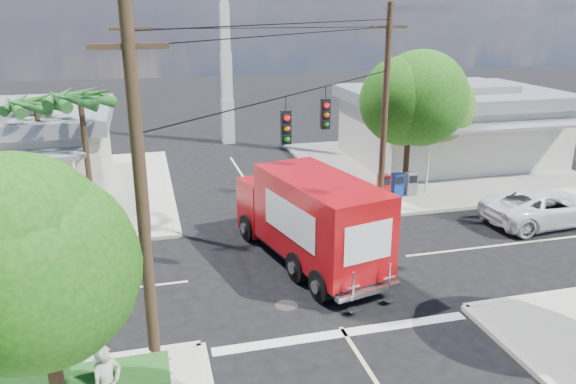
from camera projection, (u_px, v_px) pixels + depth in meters
name	position (u px, v px, depth m)	size (l,w,h in m)	color
ground	(302.00, 268.00, 19.80)	(120.00, 120.00, 0.00)	black
sidewalk_ne	(431.00, 166.00, 32.39)	(14.12, 14.12, 0.14)	#A09B91
sidewalk_nw	(25.00, 196.00, 27.17)	(14.12, 14.12, 0.14)	#A09B91
road_markings	(315.00, 287.00, 18.44)	(32.00, 32.00, 0.01)	beige
building_ne	(450.00, 123.00, 33.08)	(11.80, 10.20, 4.50)	beige
building_nw	(0.00, 147.00, 27.69)	(10.80, 10.20, 4.30)	beige
radio_tower	(226.00, 58.00, 36.55)	(0.80, 0.80, 17.00)	silver
tree_sw_front	(40.00, 272.00, 9.84)	(3.88, 3.78, 6.03)	#422D1C
tree_ne_front	(411.00, 97.00, 26.26)	(4.21, 4.14, 6.66)	#422D1C
tree_ne_back	(437.00, 100.00, 29.09)	(3.77, 3.66, 5.82)	#422D1C
palm_nw_front	(80.00, 102.00, 23.32)	(3.01, 3.08, 5.59)	#422D1C
palm_nw_back	(36.00, 107.00, 24.34)	(3.01, 3.08, 5.19)	#422D1C
utility_poles	(247.00, 131.00, 19.44)	(12.00, 10.68, 9.00)	#473321
vending_boxes	(397.00, 185.00, 26.85)	(1.90, 0.50, 1.10)	#BB0E0E
delivery_truck	(309.00, 218.00, 19.75)	(3.98, 8.00, 3.33)	black
parked_car	(546.00, 207.00, 23.67)	(2.50, 5.42, 1.51)	silver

